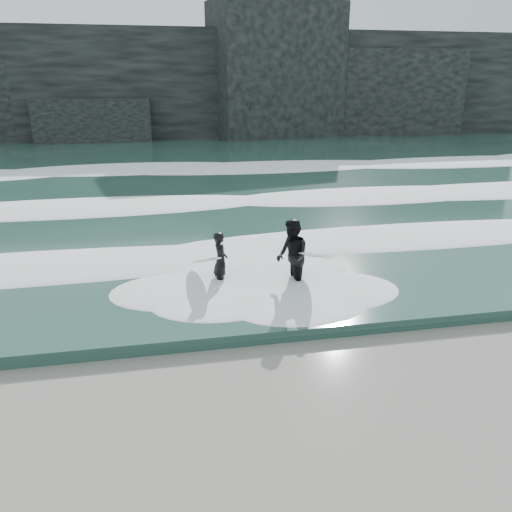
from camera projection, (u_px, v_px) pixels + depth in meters
name	position (u px, v px, depth m)	size (l,w,h in m)	color
ground	(330.00, 432.00, 8.24)	(120.00, 120.00, 0.00)	#816E57
sea	(195.00, 161.00, 35.05)	(90.00, 52.00, 0.30)	#24463D
headland	(180.00, 86.00, 49.19)	(70.00, 9.00, 10.00)	black
foam_near	(241.00, 244.00, 16.45)	(60.00, 3.20, 0.20)	white
foam_mid	(217.00, 197.00, 22.92)	(60.00, 4.00, 0.24)	white
foam_far	(200.00, 166.00, 31.25)	(60.00, 4.80, 0.30)	white
surfer_left	(217.00, 261.00, 13.64)	(1.13, 1.95, 1.64)	black
surfer_right	(293.00, 256.00, 13.40)	(1.24, 1.91, 2.03)	black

